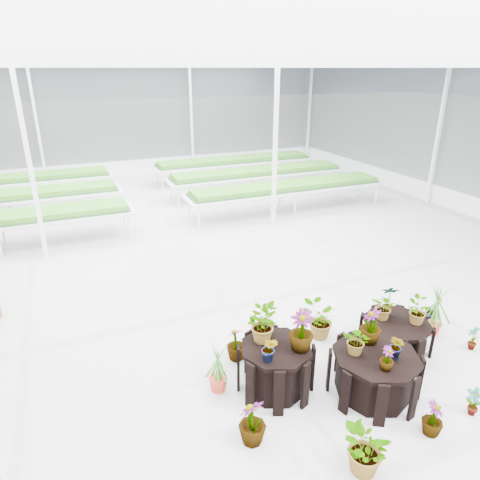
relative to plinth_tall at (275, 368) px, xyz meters
name	(u,v)px	position (x,y,z in m)	size (l,w,h in m)	color
ground_plane	(225,315)	(0.03, 2.06, -0.35)	(24.00, 24.00, 0.00)	gray
greenhouse_shell	(223,197)	(0.03, 2.06, 1.90)	(18.00, 24.00, 4.50)	white
steel_frame	(223,197)	(0.03, 2.06, 1.90)	(18.00, 24.00, 4.50)	silver
nursery_benches	(145,194)	(0.03, 9.26, 0.07)	(16.00, 7.00, 0.84)	silver
plinth_tall	(275,368)	(0.00, 0.00, 0.00)	(1.03, 1.03, 0.70)	black
plinth_mid	(374,374)	(1.20, -0.60, -0.03)	(1.21, 1.21, 0.64)	black
plinth_low	(395,335)	(2.20, 0.10, -0.11)	(1.08, 1.08, 0.49)	black
nursery_plants	(340,344)	(0.97, -0.11, 0.19)	(4.41, 3.13, 1.29)	#33731E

